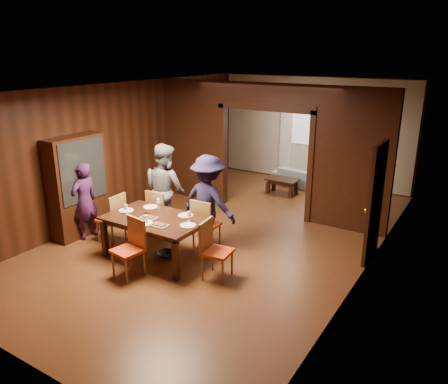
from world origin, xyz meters
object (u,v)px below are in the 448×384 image
Objects in this scene: person_purple at (85,201)px; person_navy at (208,202)px; sofa at (305,178)px; coffee_table at (282,186)px; chair_left at (111,218)px; chair_far_r at (207,223)px; dining_table at (156,237)px; person_grey at (165,190)px; chair_far_l at (162,213)px; chair_near at (128,249)px; hutch at (78,186)px; chair_right at (217,250)px.

person_navy is at bearing 116.01° from person_purple.
sofa is 2.19× the size of coffee_table.
chair_far_r is at bearing 110.83° from chair_left.
coffee_table is at bearing -89.28° from chair_far_r.
dining_table is 1.82× the size of chair_left.
person_grey is 1.92× the size of chair_far_l.
hutch reaches higher than chair_near.
person_purple is at bearing 35.59° from chair_far_l.
chair_left is (0.53, 0.14, -0.28)m from person_purple.
coffee_table is (0.89, 3.60, -0.73)m from person_grey.
hutch is at bearing 179.84° from dining_table.
chair_left reaches higher than dining_table.
person_navy reaches higher than sofa.
sofa is at bearing -90.80° from person_grey.
dining_table is (1.73, 0.07, -0.39)m from person_purple.
coffee_table is (-0.15, 3.61, -0.68)m from person_navy.
chair_far_l is 1.68m from chair_near.
sofa is at bearing 0.23° from chair_right.
person_purple is 0.82× the size of person_grey.
person_grey is 1.92× the size of chair_right.
hutch is at bearing 28.44° from chair_far_l.
person_navy is 1.81× the size of chair_left.
hutch is (-3.30, 0.05, 0.52)m from chair_right.
chair_right is (1.32, -0.05, 0.10)m from dining_table.
chair_near is (0.06, -0.78, 0.10)m from dining_table.
sofa is (2.38, 5.42, -0.51)m from person_purple.
chair_far_r is (2.25, 0.89, -0.28)m from person_purple.
person_purple reaches higher than chair_right.
chair_far_r is at bearing -178.57° from chair_far_l.
sofa is 1.81× the size of chair_far_l.
chair_far_r is (0.01, -0.09, -0.39)m from person_navy.
dining_table is 1.82× the size of chair_near.
person_purple is at bearing 83.49° from chair_right.
dining_table is 1.33m from chair_right.
person_navy reaches higher than chair_right.
chair_right is 1.46m from chair_near.
dining_table is 2.07m from hutch.
chair_left reaches higher than coffee_table.
person_navy reaches higher than coffee_table.
chair_far_r is (1.05, -0.10, -0.44)m from person_grey.
person_purple is at bearing 19.83° from chair_far_r.
coffee_table is at bearing 157.89° from person_purple.
person_navy is at bearing 20.01° from hutch.
hutch is (-2.34, -4.52, 0.80)m from coffee_table.
chair_right and chair_far_r have the same top height.
sofa is at bearing 71.05° from coffee_table.
chair_right is (0.67, -5.40, 0.23)m from sofa.
chair_right reaches higher than coffee_table.
person_navy is 1.16m from dining_table.
person_grey is at bearing -103.92° from coffee_table.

